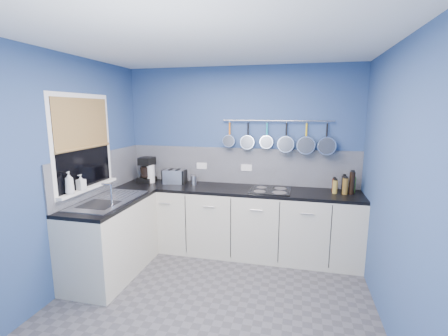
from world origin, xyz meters
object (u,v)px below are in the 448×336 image
at_px(canister, 194,180).
at_px(coffee_maker, 147,170).
at_px(soap_bottle_a, 69,183).
at_px(toaster, 174,177).
at_px(paper_towel, 151,174).
at_px(soap_bottle_b, 81,182).
at_px(hob, 270,190).

bearing_deg(canister, coffee_maker, 179.74).
relative_size(soap_bottle_a, toaster, 0.80).
xyz_separation_m(paper_towel, coffee_maker, (-0.08, 0.03, 0.05)).
xyz_separation_m(soap_bottle_b, coffee_maker, (0.22, 1.12, -0.06)).
relative_size(soap_bottle_a, soap_bottle_b, 1.39).
bearing_deg(paper_towel, soap_bottle_a, -102.96).
xyz_separation_m(soap_bottle_a, hob, (1.99, 1.19, -0.26)).
bearing_deg(canister, soap_bottle_a, -125.49).
bearing_deg(soap_bottle_a, hob, 30.85).
xyz_separation_m(soap_bottle_a, paper_towel, (0.29, 1.27, -0.14)).
bearing_deg(coffee_maker, toaster, 9.88).
xyz_separation_m(coffee_maker, canister, (0.71, -0.00, -0.11)).
relative_size(coffee_maker, hob, 0.69).
height_order(soap_bottle_a, toaster, soap_bottle_a).
bearing_deg(coffee_maker, soap_bottle_b, -91.84).
relative_size(toaster, hob, 0.59).
bearing_deg(coffee_maker, paper_towel, -9.97).
height_order(coffee_maker, canister, coffee_maker).
bearing_deg(coffee_maker, soap_bottle_a, -90.37).
height_order(soap_bottle_a, hob, soap_bottle_a).
xyz_separation_m(soap_bottle_a, canister, (0.92, 1.30, -0.21)).
bearing_deg(toaster, coffee_maker, 171.25).
relative_size(coffee_maker, toaster, 1.18).
relative_size(paper_towel, hob, 0.49).
relative_size(soap_bottle_a, canister, 1.92).
relative_size(toaster, canister, 2.41).
distance_m(soap_bottle_a, paper_towel, 1.31).
height_order(soap_bottle_b, toaster, soap_bottle_b).
xyz_separation_m(coffee_maker, toaster, (0.42, 0.01, -0.08)).
xyz_separation_m(paper_towel, toaster, (0.35, 0.03, -0.03)).
height_order(paper_towel, canister, paper_towel).
distance_m(paper_towel, coffee_maker, 0.10).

